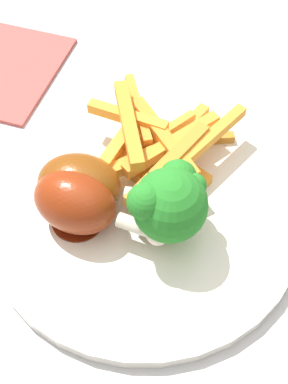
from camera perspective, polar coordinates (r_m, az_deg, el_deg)
name	(u,v)px	position (r m, az deg, el deg)	size (l,w,h in m)	color
dining_table	(81,234)	(0.58, -6.90, -4.61)	(1.22, 0.65, 0.74)	#B7B7BC
dinner_plate	(144,210)	(0.44, 0.00, -1.99)	(0.27, 0.27, 0.01)	white
broccoli_floret_front	(170,201)	(0.39, 2.91, -1.04)	(0.06, 0.07, 0.07)	#83A547
carrot_fries_pile	(159,143)	(0.45, 1.66, 5.43)	(0.14, 0.15, 0.05)	orange
chicken_drumstick_near	(84,186)	(0.42, -6.59, 0.69)	(0.12, 0.06, 0.05)	#532309
chicken_drumstick_far	(79,204)	(0.41, -7.12, -1.34)	(0.12, 0.07, 0.05)	#5F1909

